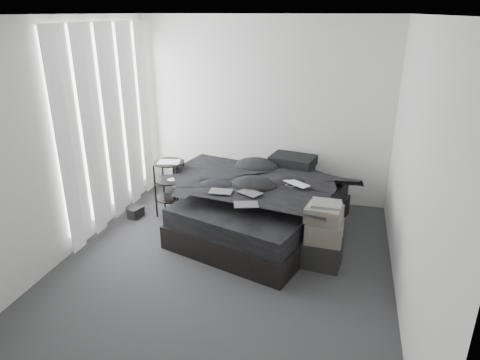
% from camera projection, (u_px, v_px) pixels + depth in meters
% --- Properties ---
extents(floor, '(3.60, 4.20, 0.01)m').
position_uv_depth(floor, '(222.00, 270.00, 4.66)').
color(floor, '#343437').
rests_on(floor, ground).
extents(ceiling, '(3.60, 4.20, 0.01)m').
position_uv_depth(ceiling, '(217.00, 15.00, 3.70)').
color(ceiling, white).
rests_on(ceiling, ground).
extents(wall_back, '(3.60, 0.01, 2.60)m').
position_uv_depth(wall_back, '(263.00, 112.00, 6.07)').
color(wall_back, silver).
rests_on(wall_back, ground).
extents(wall_front, '(3.60, 0.01, 2.60)m').
position_uv_depth(wall_front, '(105.00, 277.00, 2.29)').
color(wall_front, silver).
rests_on(wall_front, ground).
extents(wall_left, '(0.01, 4.20, 2.60)m').
position_uv_depth(wall_left, '(60.00, 144.00, 4.60)').
color(wall_left, silver).
rests_on(wall_left, ground).
extents(wall_right, '(0.01, 4.20, 2.60)m').
position_uv_depth(wall_right, '(415.00, 173.00, 3.76)').
color(wall_right, silver).
rests_on(wall_right, ground).
extents(window_left, '(0.02, 2.00, 2.30)m').
position_uv_depth(window_left, '(106.00, 120.00, 5.39)').
color(window_left, white).
rests_on(window_left, wall_left).
extents(curtain_left, '(0.06, 2.12, 2.48)m').
position_uv_depth(curtain_left, '(110.00, 126.00, 5.40)').
color(curtain_left, white).
rests_on(curtain_left, wall_left).
extents(bed, '(2.14, 2.48, 0.28)m').
position_uv_depth(bed, '(263.00, 220.00, 5.47)').
color(bed, black).
rests_on(bed, floor).
extents(mattress, '(2.07, 2.40, 0.22)m').
position_uv_depth(mattress, '(263.00, 202.00, 5.38)').
color(mattress, black).
rests_on(mattress, bed).
extents(duvet, '(2.01, 2.17, 0.24)m').
position_uv_depth(duvet, '(261.00, 186.00, 5.25)').
color(duvet, black).
rests_on(duvet, mattress).
extents(pillow_lower, '(0.73, 0.60, 0.14)m').
position_uv_depth(pillow_lower, '(288.00, 169.00, 5.97)').
color(pillow_lower, black).
rests_on(pillow_lower, mattress).
extents(pillow_upper, '(0.66, 0.52, 0.13)m').
position_uv_depth(pillow_upper, '(293.00, 161.00, 5.87)').
color(pillow_upper, black).
rests_on(pillow_upper, pillow_lower).
extents(laptop, '(0.40, 0.37, 0.03)m').
position_uv_depth(laptop, '(294.00, 179.00, 5.09)').
color(laptop, silver).
rests_on(laptop, duvet).
extents(comic_a, '(0.28, 0.19, 0.01)m').
position_uv_depth(comic_a, '(221.00, 185.00, 4.93)').
color(comic_a, black).
rests_on(comic_a, duvet).
extents(comic_b, '(0.32, 0.28, 0.01)m').
position_uv_depth(comic_b, '(250.00, 186.00, 4.90)').
color(comic_b, black).
rests_on(comic_b, duvet).
extents(comic_c, '(0.30, 0.24, 0.01)m').
position_uv_depth(comic_c, '(246.00, 197.00, 4.59)').
color(comic_c, black).
rests_on(comic_c, duvet).
extents(side_stand, '(0.43, 0.43, 0.75)m').
position_uv_depth(side_stand, '(170.00, 188.00, 5.85)').
color(side_stand, black).
rests_on(side_stand, floor).
extents(papers, '(0.33, 0.28, 0.01)m').
position_uv_depth(papers, '(169.00, 162.00, 5.70)').
color(papers, white).
rests_on(papers, side_stand).
extents(floor_books, '(0.19, 0.23, 0.14)m').
position_uv_depth(floor_books, '(136.00, 212.00, 5.83)').
color(floor_books, black).
rests_on(floor_books, floor).
extents(box_lower, '(0.45, 0.37, 0.31)m').
position_uv_depth(box_lower, '(322.00, 253.00, 4.70)').
color(box_lower, black).
rests_on(box_lower, floor).
extents(box_mid, '(0.40, 0.32, 0.24)m').
position_uv_depth(box_mid, '(324.00, 231.00, 4.59)').
color(box_mid, '#5F574B').
rests_on(box_mid, box_lower).
extents(box_upper, '(0.42, 0.36, 0.16)m').
position_uv_depth(box_upper, '(324.00, 214.00, 4.53)').
color(box_upper, '#5F574B').
rests_on(box_upper, box_mid).
extents(art_book_white, '(0.34, 0.29, 0.03)m').
position_uv_depth(art_book_white, '(325.00, 206.00, 4.49)').
color(art_book_white, silver).
rests_on(art_book_white, box_upper).
extents(art_book_snake, '(0.31, 0.25, 0.03)m').
position_uv_depth(art_book_snake, '(326.00, 204.00, 4.47)').
color(art_book_snake, silver).
rests_on(art_book_snake, art_book_white).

